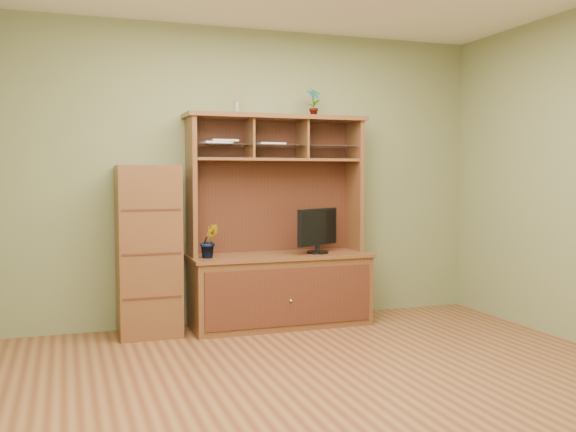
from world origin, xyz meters
name	(u,v)px	position (x,y,z in m)	size (l,w,h in m)	color
room	(339,177)	(0.00, 0.00, 1.35)	(4.54, 4.04, 2.74)	brown
media_hutch	(279,268)	(0.18, 1.73, 0.52)	(1.66, 0.61, 1.90)	#4D2616
monitor	(318,230)	(0.52, 1.65, 0.86)	(0.46, 0.29, 0.41)	black
orchid_plant	(209,241)	(-0.48, 1.65, 0.80)	(0.16, 0.13, 0.29)	#37581E
top_plant	(313,102)	(0.53, 1.80, 2.03)	(0.14, 0.09, 0.26)	#3A6623
reed_diffuser	(237,101)	(-0.19, 1.80, 2.02)	(0.06, 0.06, 0.30)	silver
magazines	(236,142)	(-0.20, 1.80, 1.65)	(0.76, 0.22, 0.04)	silver
side_cabinet	(148,251)	(-0.99, 1.75, 0.72)	(0.51, 0.47, 1.44)	#4D2616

